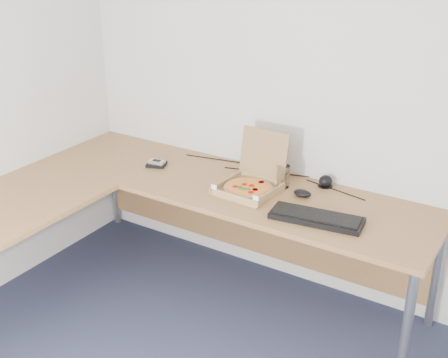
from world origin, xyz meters
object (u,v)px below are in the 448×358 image
Objects in this scene: wallet at (156,164)px; pizza_box at (250,185)px; drinking_glass at (283,176)px; keyboard at (317,218)px; desk at (140,203)px.

pizza_box is at bearing -22.11° from wallet.
pizza_box is at bearing -132.18° from drinking_glass.
keyboard is 4.09× the size of wallet.
keyboard is at bearing -40.06° from drinking_glass.
pizza_box reaches higher than drinking_glass.
desk is 5.17× the size of keyboard.
drinking_glass is 1.14× the size of wallet.
keyboard is 1.18m from wallet.
drinking_glass is 0.45m from keyboard.
keyboard reaches higher than desk.
desk is 6.84× the size of pizza_box.
drinking_glass is at bearing 42.44° from desk.
desk is at bearing -171.73° from keyboard.
desk is 0.48m from wallet.
drinking_glass is 0.28× the size of keyboard.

